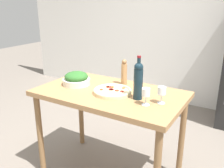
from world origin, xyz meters
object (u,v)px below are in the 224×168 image
at_px(wine_bottle, 138,80).
at_px(salad_bowl, 76,79).
at_px(homemade_pizza, 112,91).
at_px(wine_glass_far, 162,92).
at_px(pepper_mill, 124,73).
at_px(wine_glass_near, 146,93).

bearing_deg(wine_bottle, salad_bowl, 177.63).
distance_m(salad_bowl, homemade_pizza, 0.43).
relative_size(wine_glass_far, pepper_mill, 0.55).
distance_m(wine_glass_far, salad_bowl, 0.88).
bearing_deg(pepper_mill, wine_glass_far, -28.38).
distance_m(wine_glass_far, homemade_pizza, 0.46).
relative_size(wine_glass_near, pepper_mill, 0.55).
bearing_deg(wine_glass_near, wine_glass_far, 45.65).
xyz_separation_m(wine_glass_near, salad_bowl, (-0.79, 0.11, -0.04)).
height_order(salad_bowl, homemade_pizza, salad_bowl).
xyz_separation_m(wine_glass_far, homemade_pizza, (-0.46, -0.00, -0.08)).
height_order(wine_bottle, homemade_pizza, wine_bottle).
bearing_deg(salad_bowl, pepper_mill, 31.28).
distance_m(wine_bottle, pepper_mill, 0.39).
xyz_separation_m(wine_glass_near, pepper_mill, (-0.39, 0.36, 0.02)).
height_order(wine_bottle, salad_bowl, wine_bottle).
bearing_deg(pepper_mill, homemade_pizza, -84.39).
relative_size(wine_bottle, wine_glass_near, 2.63).
height_order(pepper_mill, salad_bowl, pepper_mill).
bearing_deg(pepper_mill, wine_bottle, -44.27).
distance_m(wine_glass_far, pepper_mill, 0.55).
bearing_deg(salad_bowl, wine_bottle, -2.37).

